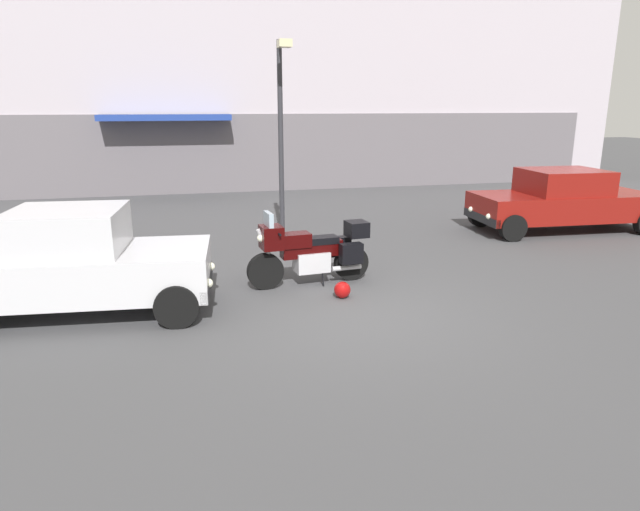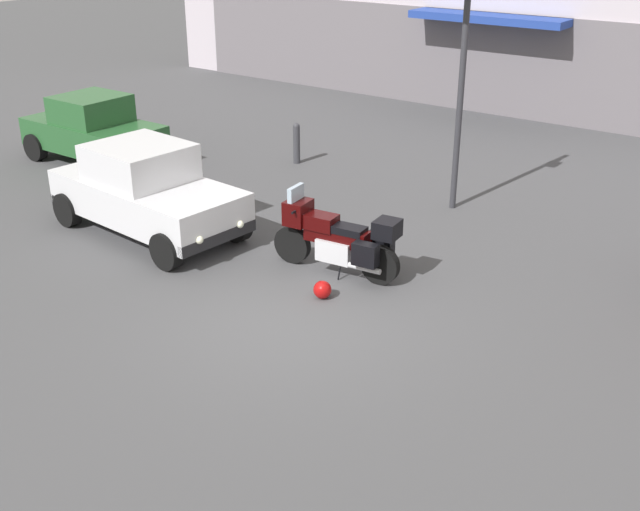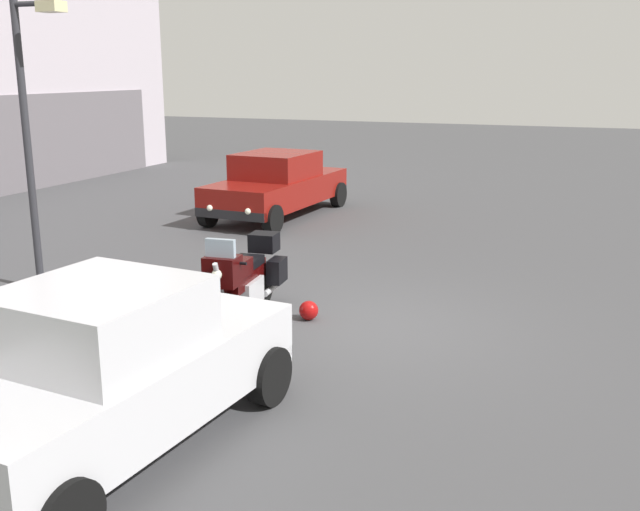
# 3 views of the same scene
# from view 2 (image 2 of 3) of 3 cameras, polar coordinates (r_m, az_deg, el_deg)

# --- Properties ---
(ground_plane) EXTENTS (80.00, 80.00, 0.00)m
(ground_plane) POSITION_cam_2_polar(r_m,az_deg,el_deg) (11.33, -2.16, -4.56)
(ground_plane) COLOR #424244
(motorcycle) EXTENTS (2.26, 0.85, 1.36)m
(motorcycle) POSITION_cam_2_polar(r_m,az_deg,el_deg) (12.41, 1.29, 1.31)
(motorcycle) COLOR black
(motorcycle) RESTS_ON ground
(helmet) EXTENTS (0.28, 0.28, 0.28)m
(helmet) POSITION_cam_2_polar(r_m,az_deg,el_deg) (11.81, 0.18, -2.53)
(helmet) COLOR #990C0C
(helmet) RESTS_ON ground
(car_hatchback_near) EXTENTS (3.98, 2.08, 1.64)m
(car_hatchback_near) POSITION_cam_2_polar(r_m,az_deg,el_deg) (14.29, -12.65, 4.66)
(car_hatchback_near) COLOR silver
(car_hatchback_near) RESTS_ON ground
(car_compact_side) EXTENTS (3.48, 1.70, 1.56)m
(car_compact_side) POSITION_cam_2_polar(r_m,az_deg,el_deg) (18.81, -16.31, 8.85)
(car_compact_side) COLOR #235128
(car_compact_side) RESTS_ON ground
(streetlamp_curbside) EXTENTS (0.28, 0.94, 4.54)m
(streetlamp_curbside) POSITION_cam_2_polar(r_m,az_deg,el_deg) (14.79, 10.18, 13.46)
(streetlamp_curbside) COLOR #2D2D33
(streetlamp_curbside) RESTS_ON ground
(bollard_curbside) EXTENTS (0.16, 0.16, 0.95)m
(bollard_curbside) POSITION_cam_2_polar(r_m,az_deg,el_deg) (18.07, -1.73, 8.34)
(bollard_curbside) COLOR #333338
(bollard_curbside) RESTS_ON ground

